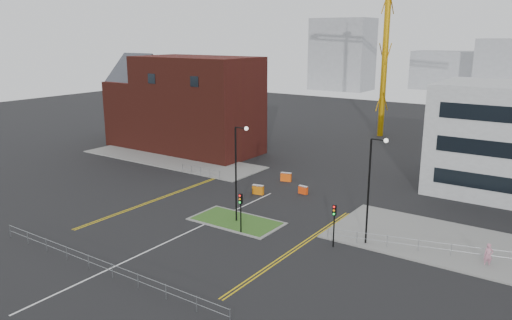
{
  "coord_description": "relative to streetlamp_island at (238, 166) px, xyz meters",
  "views": [
    {
      "loc": [
        28.44,
        -27.12,
        17.03
      ],
      "look_at": [
        1.34,
        12.21,
        5.0
      ],
      "focal_mm": 35.0,
      "sensor_mm": 36.0,
      "label": 1
    }
  ],
  "objects": [
    {
      "name": "centre_line",
      "position": [
        -2.22,
        -6.0,
        -5.41
      ],
      "size": [
        0.15,
        30.0,
        0.01
      ],
      "primitive_type": "cube",
      "color": "silver",
      "rests_on": "ground"
    },
    {
      "name": "brick_building",
      "position": [
        -25.19,
        20.0,
        1.44
      ],
      "size": [
        24.2,
        10.07,
        14.24
      ],
      "color": "#4D1A13",
      "rests_on": "ground"
    },
    {
      "name": "yellow_right_a",
      "position": [
        7.28,
        -2.0,
        -5.41
      ],
      "size": [
        0.12,
        20.0,
        0.01
      ],
      "primitive_type": "cube",
      "color": "gold",
      "rests_on": "ground"
    },
    {
      "name": "barrier_mid",
      "position": [
        0.78,
        10.94,
        -4.92
      ],
      "size": [
        1.1,
        0.46,
        0.91
      ],
      "color": "#ED400D",
      "rests_on": "ground"
    },
    {
      "name": "yellow_left_a",
      "position": [
        -11.22,
        2.0,
        -5.41
      ],
      "size": [
        0.12,
        24.0,
        0.01
      ],
      "primitive_type": "cube",
      "color": "gold",
      "rests_on": "ground"
    },
    {
      "name": "railing_front",
      "position": [
        -2.22,
        -14.0,
        -4.63
      ],
      "size": [
        24.05,
        0.05,
        1.1
      ],
      "color": "gray",
      "rests_on": "ground"
    },
    {
      "name": "railing_left",
      "position": [
        -13.22,
        10.0,
        -4.67
      ],
      "size": [
        6.05,
        0.05,
        1.1
      ],
      "color": "gray",
      "rests_on": "ground"
    },
    {
      "name": "yellow_left_b",
      "position": [
        -10.92,
        2.0,
        -5.41
      ],
      "size": [
        0.12,
        24.0,
        0.01
      ],
      "primitive_type": "cube",
      "color": "gold",
      "rests_on": "ground"
    },
    {
      "name": "skyline_d",
      "position": [
        -10.22,
        132.0,
        0.59
      ],
      "size": [
        30.0,
        12.0,
        12.0
      ],
      "primitive_type": "cube",
      "color": "gray",
      "rests_on": "ground"
    },
    {
      "name": "ground",
      "position": [
        -2.22,
        -8.0,
        -5.41
      ],
      "size": [
        200.0,
        200.0,
        0.0
      ],
      "primitive_type": "plane",
      "color": "black",
      "rests_on": "ground"
    },
    {
      "name": "yellow_right_b",
      "position": [
        7.58,
        -2.0,
        -5.41
      ],
      "size": [
        0.12,
        20.0,
        0.01
      ],
      "primitive_type": "cube",
      "color": "gold",
      "rests_on": "ground"
    },
    {
      "name": "traffic_light_right",
      "position": [
        9.78,
        -0.02,
        -2.85
      ],
      "size": [
        0.28,
        0.33,
        3.65
      ],
      "color": "black",
      "rests_on": "ground"
    },
    {
      "name": "barrier_left",
      "position": [
        -3.3,
        14.04,
        -4.84
      ],
      "size": [
        1.33,
        0.72,
        1.06
      ],
      "color": "#FF590E",
      "rests_on": "ground"
    },
    {
      "name": "grass_island",
      "position": [
        -0.22,
        0.0,
        -5.35
      ],
      "size": [
        8.0,
        4.0,
        0.12
      ],
      "primitive_type": "cube",
      "color": "#2A531B",
      "rests_on": "ground"
    },
    {
      "name": "streetlamp_right_near",
      "position": [
        12.0,
        2.0,
        0.0
      ],
      "size": [
        1.46,
        0.36,
        9.18
      ],
      "color": "black",
      "rests_on": "ground"
    },
    {
      "name": "barrier_right",
      "position": [
        -3.22,
        8.0,
        -4.84
      ],
      "size": [
        1.3,
        0.64,
        1.05
      ],
      "color": "orange",
      "rests_on": "ground"
    },
    {
      "name": "traffic_light_island",
      "position": [
        1.78,
        -2.02,
        -2.85
      ],
      "size": [
        0.28,
        0.33,
        3.65
      ],
      "color": "black",
      "rests_on": "ground"
    },
    {
      "name": "pedestrian",
      "position": [
        21.0,
        3.3,
        -4.49
      ],
      "size": [
        0.8,
        0.7,
        1.84
      ],
      "primitive_type": "imported",
      "rotation": [
        0.0,
        0.0,
        0.49
      ],
      "color": "#C37E93",
      "rests_on": "ground"
    },
    {
      "name": "island_kerb",
      "position": [
        -0.22,
        0.0,
        -5.37
      ],
      "size": [
        8.6,
        4.6,
        0.08
      ],
      "primitive_type": "cube",
      "color": "slate",
      "rests_on": "ground"
    },
    {
      "name": "streetlamp_island",
      "position": [
        0.0,
        0.0,
        0.0
      ],
      "size": [
        1.46,
        0.36,
        9.18
      ],
      "color": "black",
      "rests_on": "ground"
    },
    {
      "name": "pavement_left",
      "position": [
        -22.22,
        14.0,
        -5.35
      ],
      "size": [
        28.0,
        8.0,
        0.12
      ],
      "primitive_type": "cube",
      "color": "slate",
      "rests_on": "ground"
    },
    {
      "name": "pavement_right",
      "position": [
        19.78,
        6.0,
        -5.35
      ],
      "size": [
        24.0,
        10.0,
        0.12
      ],
      "primitive_type": "cube",
      "color": "slate",
      "rests_on": "ground"
    },
    {
      "name": "railing_right",
      "position": [
        18.28,
        3.5,
        -4.63
      ],
      "size": [
        19.05,
        5.05,
        1.1
      ],
      "color": "gray",
      "rests_on": "ground"
    },
    {
      "name": "skyline_a",
      "position": [
        -42.22,
        112.0,
        5.59
      ],
      "size": [
        18.0,
        12.0,
        22.0
      ],
      "primitive_type": "cube",
      "color": "gray",
      "rests_on": "ground"
    }
  ]
}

